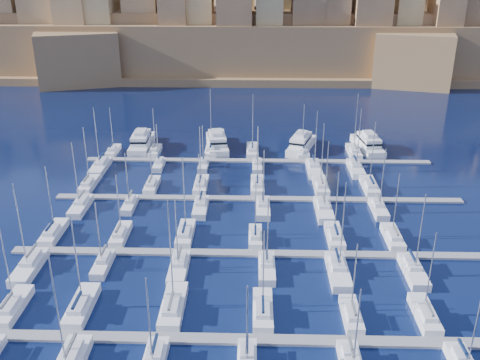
{
  "coord_description": "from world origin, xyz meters",
  "views": [
    {
      "loc": [
        -1.1,
        -90.44,
        46.97
      ],
      "look_at": [
        -3.62,
        6.0,
        6.05
      ],
      "focal_mm": 40.0,
      "sensor_mm": 36.0,
      "label": 1
    }
  ],
  "objects_px": {
    "sailboat_4": "(351,315)",
    "motor_yacht_d": "(368,144)",
    "motor_yacht_a": "(142,142)",
    "sailboat_0": "(13,307)",
    "motor_yacht_b": "(217,142)",
    "motor_yacht_c": "(301,144)",
    "sailboat_2": "(173,307)"
  },
  "relations": [
    {
      "from": "motor_yacht_a",
      "to": "sailboat_0",
      "type": "bearing_deg",
      "value": -93.92
    },
    {
      "from": "sailboat_4",
      "to": "motor_yacht_c",
      "type": "xyz_separation_m",
      "value": [
        -1.51,
        69.83,
        1.01
      ]
    },
    {
      "from": "sailboat_2",
      "to": "motor_yacht_b",
      "type": "bearing_deg",
      "value": 88.58
    },
    {
      "from": "sailboat_4",
      "to": "sailboat_0",
      "type": "bearing_deg",
      "value": 179.33
    },
    {
      "from": "sailboat_0",
      "to": "motor_yacht_a",
      "type": "height_order",
      "value": "sailboat_0"
    },
    {
      "from": "sailboat_0",
      "to": "motor_yacht_a",
      "type": "bearing_deg",
      "value": 86.08
    },
    {
      "from": "sailboat_4",
      "to": "motor_yacht_d",
      "type": "height_order",
      "value": "sailboat_4"
    },
    {
      "from": "motor_yacht_b",
      "to": "motor_yacht_c",
      "type": "distance_m",
      "value": 21.83
    },
    {
      "from": "sailboat_0",
      "to": "motor_yacht_b",
      "type": "bearing_deg",
      "value": 70.64
    },
    {
      "from": "motor_yacht_a",
      "to": "motor_yacht_b",
      "type": "bearing_deg",
      "value": 0.43
    },
    {
      "from": "sailboat_0",
      "to": "motor_yacht_b",
      "type": "distance_m",
      "value": 74.03
    },
    {
      "from": "sailboat_0",
      "to": "sailboat_4",
      "type": "distance_m",
      "value": 47.87
    },
    {
      "from": "motor_yacht_a",
      "to": "motor_yacht_d",
      "type": "xyz_separation_m",
      "value": [
        58.85,
        -0.2,
        -0.0
      ]
    },
    {
      "from": "motor_yacht_c",
      "to": "sailboat_0",
      "type": "bearing_deg",
      "value": -123.8
    },
    {
      "from": "sailboat_4",
      "to": "motor_yacht_d",
      "type": "distance_m",
      "value": 71.81
    },
    {
      "from": "sailboat_2",
      "to": "motor_yacht_d",
      "type": "xyz_separation_m",
      "value": [
        40.81,
        68.89,
        0.94
      ]
    },
    {
      "from": "sailboat_4",
      "to": "motor_yacht_b",
      "type": "xyz_separation_m",
      "value": [
        -23.33,
        70.4,
        1.01
      ]
    },
    {
      "from": "motor_yacht_c",
      "to": "sailboat_2",
      "type": "bearing_deg",
      "value": -108.93
    },
    {
      "from": "sailboat_4",
      "to": "sailboat_2",
      "type": "bearing_deg",
      "value": 177.34
    },
    {
      "from": "sailboat_0",
      "to": "motor_yacht_a",
      "type": "xyz_separation_m",
      "value": [
        4.78,
        69.69,
        0.99
      ]
    },
    {
      "from": "motor_yacht_a",
      "to": "motor_yacht_d",
      "type": "distance_m",
      "value": 58.85
    },
    {
      "from": "sailboat_2",
      "to": "motor_yacht_a",
      "type": "height_order",
      "value": "sailboat_2"
    },
    {
      "from": "sailboat_0",
      "to": "sailboat_2",
      "type": "bearing_deg",
      "value": 1.51
    },
    {
      "from": "sailboat_0",
      "to": "sailboat_2",
      "type": "xyz_separation_m",
      "value": [
        22.82,
        0.6,
        0.04
      ]
    },
    {
      "from": "sailboat_0",
      "to": "sailboat_4",
      "type": "bearing_deg",
      "value": -0.67
    },
    {
      "from": "sailboat_0",
      "to": "sailboat_2",
      "type": "distance_m",
      "value": 22.83
    },
    {
      "from": "sailboat_2",
      "to": "motor_yacht_a",
      "type": "relative_size",
      "value": 1.09
    },
    {
      "from": "motor_yacht_a",
      "to": "motor_yacht_d",
      "type": "bearing_deg",
      "value": -0.19
    },
    {
      "from": "sailboat_0",
      "to": "motor_yacht_d",
      "type": "height_order",
      "value": "sailboat_0"
    },
    {
      "from": "sailboat_2",
      "to": "motor_yacht_c",
      "type": "relative_size",
      "value": 1.11
    },
    {
      "from": "motor_yacht_a",
      "to": "motor_yacht_b",
      "type": "height_order",
      "value": "same"
    },
    {
      "from": "sailboat_4",
      "to": "motor_yacht_a",
      "type": "distance_m",
      "value": 82.42
    }
  ]
}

